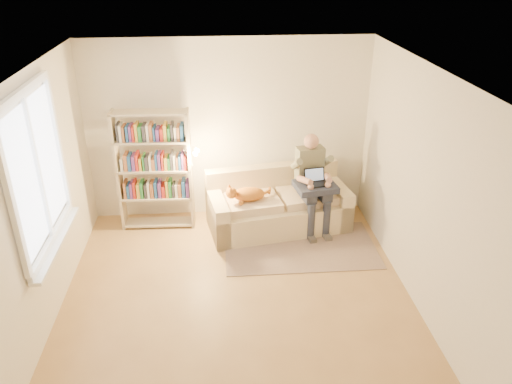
{
  "coord_description": "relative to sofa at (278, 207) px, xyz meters",
  "views": [
    {
      "loc": [
        -0.18,
        -4.52,
        3.65
      ],
      "look_at": [
        0.29,
        1.0,
        0.92
      ],
      "focal_mm": 35.0,
      "sensor_mm": 36.0,
      "label": 1
    }
  ],
  "objects": [
    {
      "name": "person",
      "position": [
        0.47,
        -0.07,
        0.48
      ],
      "size": [
        0.46,
        0.65,
        1.38
      ],
      "rotation": [
        0.0,
        0.0,
        0.17
      ],
      "color": "gray",
      "rests_on": "sofa"
    },
    {
      "name": "wall_right",
      "position": [
        1.34,
        -1.74,
        1.0
      ],
      "size": [
        0.02,
        4.5,
        2.6
      ],
      "primitive_type": "cube",
      "color": "silver",
      "rests_on": "floor"
    },
    {
      "name": "rug",
      "position": [
        0.24,
        -0.62,
        -0.3
      ],
      "size": [
        2.03,
        1.21,
        0.01
      ],
      "primitive_type": "cube",
      "rotation": [
        0.0,
        0.0,
        -0.01
      ],
      "color": "gray",
      "rests_on": "floor"
    },
    {
      "name": "ceiling",
      "position": [
        -0.66,
        -1.74,
        2.3
      ],
      "size": [
        4.0,
        4.5,
        0.02
      ],
      "primitive_type": "cube",
      "color": "white",
      "rests_on": "wall_back"
    },
    {
      "name": "wall_front",
      "position": [
        -0.66,
        -3.99,
        1.0
      ],
      "size": [
        4.0,
        0.02,
        2.6
      ],
      "primitive_type": "cube",
      "color": "silver",
      "rests_on": "floor"
    },
    {
      "name": "cat",
      "position": [
        -0.45,
        -0.2,
        0.33
      ],
      "size": [
        0.64,
        0.31,
        0.24
      ],
      "rotation": [
        0.0,
        0.0,
        0.17
      ],
      "color": "orange",
      "rests_on": "sofa"
    },
    {
      "name": "wall_back",
      "position": [
        -0.66,
        0.51,
        1.0
      ],
      "size": [
        4.0,
        0.02,
        2.6
      ],
      "primitive_type": "cube",
      "color": "silver",
      "rests_on": "floor"
    },
    {
      "name": "blanket",
      "position": [
        0.46,
        -0.2,
        0.4
      ],
      "size": [
        0.61,
        0.53,
        0.08
      ],
      "primitive_type": "cube",
      "rotation": [
        0.0,
        0.0,
        0.17
      ],
      "color": "#242A40",
      "rests_on": "person"
    },
    {
      "name": "wall_left",
      "position": [
        -2.66,
        -1.74,
        1.0
      ],
      "size": [
        0.02,
        4.5,
        2.6
      ],
      "primitive_type": "cube",
      "color": "silver",
      "rests_on": "floor"
    },
    {
      "name": "floor",
      "position": [
        -0.66,
        -1.74,
        -0.3
      ],
      "size": [
        4.5,
        4.5,
        0.0
      ],
      "primitive_type": "plane",
      "color": "#9C7747",
      "rests_on": "ground"
    },
    {
      "name": "bookshelf",
      "position": [
        -1.7,
        0.16,
        0.65
      ],
      "size": [
        1.14,
        0.35,
        1.73
      ],
      "rotation": [
        0.0,
        0.0,
        -0.04
      ],
      "color": "#BBAC8D",
      "rests_on": "floor"
    },
    {
      "name": "laptop",
      "position": [
        0.46,
        -0.19,
        0.5
      ],
      "size": [
        0.32,
        0.29,
        0.25
      ],
      "rotation": [
        0.0,
        0.0,
        0.17
      ],
      "color": "black",
      "rests_on": "blanket"
    },
    {
      "name": "sofa",
      "position": [
        0.0,
        0.0,
        0.0
      ],
      "size": [
        2.07,
        1.19,
        0.83
      ],
      "rotation": [
        0.0,
        0.0,
        0.17
      ],
      "color": "beige",
      "rests_on": "floor"
    },
    {
      "name": "window",
      "position": [
        -2.61,
        -1.54,
        1.07
      ],
      "size": [
        0.12,
        1.52,
        1.69
      ],
      "color": "white",
      "rests_on": "wall_left"
    }
  ]
}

